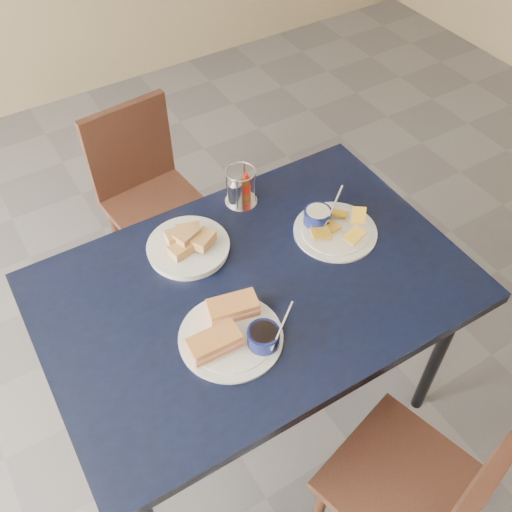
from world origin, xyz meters
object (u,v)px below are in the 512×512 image
chair_far (146,184)px  bread_basket (188,245)px  sandwich_plate (234,331)px  condiment_caddy (239,190)px  chair_near (424,495)px  plantain_plate (329,225)px  dining_table (254,297)px

chair_far → bread_basket: bread_basket is taller
bread_basket → sandwich_plate: bearing=-96.5°
sandwich_plate → condiment_caddy: 0.54m
chair_far → sandwich_plate: 1.10m
chair_near → plantain_plate: 0.83m
sandwich_plate → dining_table: bearing=41.5°
chair_near → chair_far: 1.60m
dining_table → plantain_plate: (0.32, 0.07, 0.08)m
chair_near → sandwich_plate: (-0.27, 0.56, 0.30)m
chair_near → chair_far: chair_near is taller
plantain_plate → condiment_caddy: (-0.18, 0.26, 0.04)m
chair_far → sandwich_plate: (-0.16, -1.04, 0.32)m
chair_far → dining_table: bearing=-90.9°
plantain_plate → sandwich_plate: bearing=-157.1°
bread_basket → chair_near: bearing=-75.9°
chair_far → condiment_caddy: 0.69m
bread_basket → condiment_caddy: (0.25, 0.11, 0.03)m
dining_table → plantain_plate: plantain_plate is taller
dining_table → chair_near: bearing=-79.6°
dining_table → chair_far: chair_far is taller
dining_table → condiment_caddy: condiment_caddy is taller
chair_far → sandwich_plate: sandwich_plate is taller
dining_table → chair_far: (0.01, 0.91, -0.23)m
chair_far → plantain_plate: 0.95m
chair_far → bread_basket: size_ratio=3.15×
bread_basket → plantain_plate: bearing=-20.0°
dining_table → plantain_plate: size_ratio=4.70×
sandwich_plate → condiment_caddy: size_ratio=2.27×
chair_near → bread_basket: chair_near is taller
plantain_plate → chair_far: bearing=110.2°
sandwich_plate → condiment_caddy: (0.29, 0.46, 0.03)m
sandwich_plate → chair_far: bearing=81.4°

